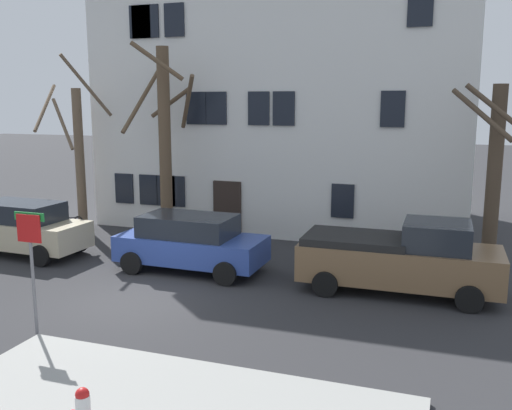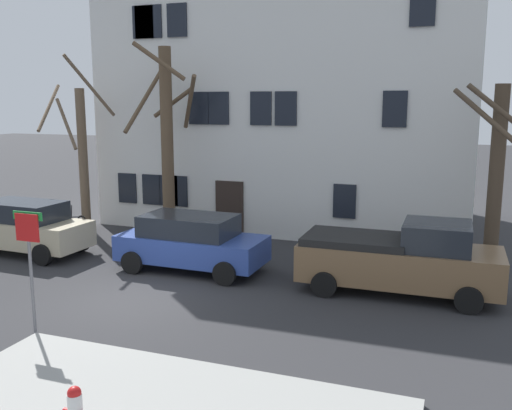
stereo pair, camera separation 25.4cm
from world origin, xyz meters
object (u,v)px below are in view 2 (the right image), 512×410
at_px(tree_bare_mid, 167,139).
at_px(tree_bare_far, 497,171).
at_px(car_blue_wagon, 191,242).
at_px(car_beige_wagon, 25,227).
at_px(street_sign_pole, 29,249).
at_px(tree_bare_near, 81,152).
at_px(bicycle_leaning, 75,222).
at_px(building_main, 294,84).
at_px(pickup_truck_brown, 401,258).

relative_size(tree_bare_mid, tree_bare_far, 1.15).
height_order(tree_bare_mid, car_blue_wagon, tree_bare_mid).
xyz_separation_m(car_beige_wagon, street_sign_pole, (4.97, -5.28, 1.00)).
bearing_deg(car_blue_wagon, tree_bare_far, 19.64).
bearing_deg(tree_bare_near, bicycle_leaning, -116.89).
height_order(tree_bare_far, car_blue_wagon, tree_bare_far).
relative_size(tree_bare_near, car_blue_wagon, 1.51).
bearing_deg(car_beige_wagon, building_main, 51.84).
bearing_deg(tree_bare_near, tree_bare_far, -1.74).
bearing_deg(tree_bare_far, bicycle_leaning, 179.68).
distance_m(building_main, tree_bare_far, 9.85).
bearing_deg(car_blue_wagon, pickup_truck_brown, 0.31).
bearing_deg(tree_bare_mid, tree_bare_near, 175.30).
distance_m(building_main, street_sign_pole, 14.55).
xyz_separation_m(tree_bare_near, tree_bare_mid, (3.99, -0.33, 0.64)).
distance_m(car_beige_wagon, car_blue_wagon, 6.07).
xyz_separation_m(tree_bare_far, car_blue_wagon, (-8.49, -3.03, -2.16)).
distance_m(building_main, tree_bare_mid, 6.49).
bearing_deg(building_main, tree_bare_mid, -121.19).
relative_size(tree_bare_far, car_beige_wagon, 1.38).
xyz_separation_m(building_main, tree_bare_near, (-7.18, -4.94, -2.69)).
distance_m(tree_bare_mid, bicycle_leaning, 5.37).
relative_size(tree_bare_far, pickup_truck_brown, 1.17).
relative_size(tree_bare_mid, bicycle_leaning, 4.25).
distance_m(tree_bare_mid, car_blue_wagon, 4.92).
bearing_deg(street_sign_pole, car_blue_wagon, 78.70).
height_order(car_beige_wagon, car_blue_wagon, car_beige_wagon).
xyz_separation_m(tree_bare_far, street_sign_pole, (-9.59, -8.52, -1.13)).
xyz_separation_m(pickup_truck_brown, street_sign_pole, (-7.25, -5.52, 0.97)).
bearing_deg(bicycle_leaning, pickup_truck_brown, -13.53).
distance_m(tree_bare_near, car_beige_wagon, 4.30).
bearing_deg(car_beige_wagon, tree_bare_far, 12.53).
xyz_separation_m(tree_bare_far, car_beige_wagon, (-14.56, -3.24, -2.13)).
bearing_deg(tree_bare_mid, street_sign_pole, -80.93).
relative_size(tree_bare_mid, street_sign_pole, 2.56).
xyz_separation_m(car_blue_wagon, street_sign_pole, (-1.10, -5.48, 1.04)).
bearing_deg(street_sign_pole, tree_bare_mid, 99.07).
bearing_deg(car_beige_wagon, pickup_truck_brown, 1.11).
xyz_separation_m(building_main, tree_bare_mid, (-3.19, -5.27, -2.05)).
height_order(pickup_truck_brown, bicycle_leaning, pickup_truck_brown).
distance_m(car_beige_wagon, street_sign_pole, 7.32).
bearing_deg(tree_bare_far, street_sign_pole, -138.40).
height_order(tree_bare_far, bicycle_leaning, tree_bare_far).
distance_m(street_sign_pole, bicycle_leaning, 10.36).
relative_size(building_main, car_beige_wagon, 3.38).
bearing_deg(bicycle_leaning, tree_bare_mid, 0.57).
height_order(building_main, tree_bare_near, building_main).
bearing_deg(bicycle_leaning, street_sign_pole, -57.11).
distance_m(building_main, car_beige_wagon, 12.01).
xyz_separation_m(tree_bare_mid, car_beige_wagon, (-3.59, -3.36, -2.82)).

